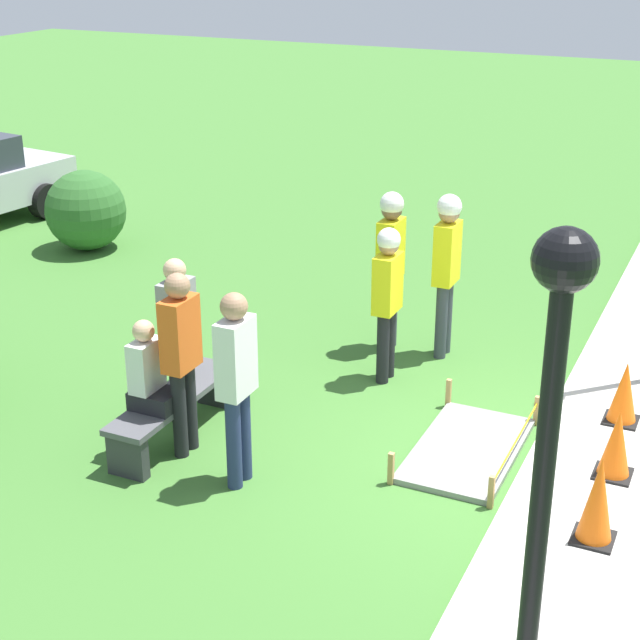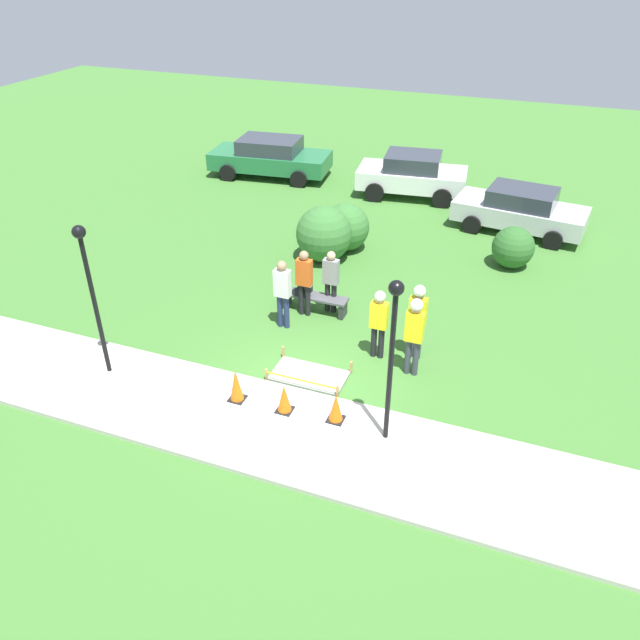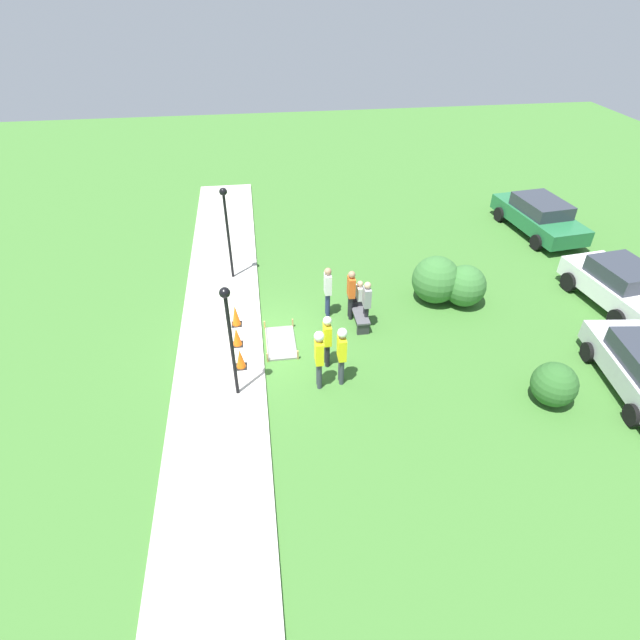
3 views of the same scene
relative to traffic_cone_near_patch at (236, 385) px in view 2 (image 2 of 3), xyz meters
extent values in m
plane|color=#3D702D|center=(1.04, 0.82, -0.48)|extent=(60.00, 60.00, 0.00)
cube|color=#BCB7AD|center=(1.04, -0.52, -0.43)|extent=(28.00, 2.68, 0.10)
cube|color=gray|center=(1.09, 1.40, -0.45)|extent=(1.69, 0.94, 0.06)
cube|color=tan|center=(0.25, 0.93, -0.32)|extent=(0.05, 0.05, 0.32)
cube|color=tan|center=(1.94, 0.93, -0.32)|extent=(0.05, 0.05, 0.32)
cube|color=tan|center=(0.25, 1.87, -0.32)|extent=(0.05, 0.05, 0.32)
cube|color=tan|center=(1.94, 1.87, -0.32)|extent=(0.05, 0.05, 0.32)
cube|color=yellow|center=(1.09, 0.93, -0.24)|extent=(1.69, 0.00, 0.04)
cube|color=black|center=(0.00, 0.00, -0.36)|extent=(0.34, 0.34, 0.02)
cone|color=orange|center=(0.00, 0.00, 0.02)|extent=(0.29, 0.29, 0.74)
cube|color=black|center=(1.09, 0.03, -0.36)|extent=(0.34, 0.34, 0.02)
cone|color=orange|center=(1.09, 0.03, -0.03)|extent=(0.29, 0.29, 0.64)
cube|color=black|center=(2.19, 0.13, -0.36)|extent=(0.34, 0.34, 0.02)
cone|color=orange|center=(2.19, 0.13, -0.04)|extent=(0.29, 0.29, 0.63)
cube|color=#2D2D33|center=(-0.64, 4.13, -0.27)|extent=(0.12, 0.40, 0.42)
cube|color=#2D2D33|center=(0.95, 4.13, -0.27)|extent=(0.12, 0.40, 0.42)
cube|color=#4C4C51|center=(0.16, 4.13, -0.03)|extent=(1.79, 0.44, 0.06)
cube|color=black|center=(-0.15, 4.13, 0.09)|extent=(0.34, 0.44, 0.18)
cube|color=silver|center=(-0.15, 4.21, 0.43)|extent=(0.36, 0.20, 0.50)
sphere|color=tan|center=(-0.15, 4.21, 0.78)|extent=(0.21, 0.21, 0.21)
cylinder|color=black|center=(2.21, 2.73, -0.07)|extent=(0.14, 0.14, 0.82)
cylinder|color=black|center=(2.39, 2.73, -0.07)|extent=(0.14, 0.14, 0.82)
cube|color=yellow|center=(2.30, 2.73, 0.67)|extent=(0.40, 0.22, 0.65)
sphere|color=#A37A5B|center=(2.30, 2.73, 1.11)|extent=(0.22, 0.22, 0.22)
sphere|color=white|center=(2.30, 2.73, 1.17)|extent=(0.26, 0.26, 0.26)
cylinder|color=#383D47|center=(3.12, 2.36, -0.02)|extent=(0.14, 0.14, 0.91)
cylinder|color=#383D47|center=(3.30, 2.36, -0.02)|extent=(0.14, 0.14, 0.91)
cube|color=yellow|center=(3.21, 2.36, 0.79)|extent=(0.40, 0.22, 0.72)
sphere|color=#A37A5B|center=(3.21, 2.36, 1.27)|extent=(0.25, 0.25, 0.25)
sphere|color=white|center=(3.21, 2.36, 1.34)|extent=(0.28, 0.28, 0.28)
cylinder|color=#383D47|center=(3.03, 3.01, -0.03)|extent=(0.14, 0.14, 0.90)
cylinder|color=#383D47|center=(3.21, 3.01, -0.03)|extent=(0.14, 0.14, 0.90)
cube|color=yellow|center=(3.12, 3.01, 0.77)|extent=(0.40, 0.22, 0.71)
sphere|color=brown|center=(3.12, 3.01, 1.25)|extent=(0.24, 0.24, 0.24)
sphere|color=white|center=(3.12, 3.01, 1.32)|extent=(0.28, 0.28, 0.28)
cylinder|color=black|center=(-0.12, 3.89, -0.03)|extent=(0.14, 0.14, 0.89)
cylinder|color=black|center=(0.06, 3.89, -0.03)|extent=(0.14, 0.14, 0.89)
cube|color=#E55B1E|center=(-0.03, 3.89, 0.77)|extent=(0.40, 0.22, 0.71)
sphere|color=#A37A5B|center=(-0.03, 3.89, 1.24)|extent=(0.24, 0.24, 0.24)
cylinder|color=navy|center=(-0.39, 3.14, -0.03)|extent=(0.14, 0.14, 0.90)
cylinder|color=navy|center=(-0.21, 3.14, -0.03)|extent=(0.14, 0.14, 0.90)
cube|color=silver|center=(-0.30, 3.14, 0.78)|extent=(0.40, 0.22, 0.71)
sphere|color=#A37A5B|center=(-0.30, 3.14, 1.26)|extent=(0.24, 0.24, 0.24)
cylinder|color=black|center=(0.46, 4.29, -0.05)|extent=(0.14, 0.14, 0.84)
cylinder|color=black|center=(0.64, 4.29, -0.05)|extent=(0.14, 0.14, 0.84)
cube|color=gray|center=(0.55, 4.29, 0.70)|extent=(0.40, 0.22, 0.67)
sphere|color=tan|center=(0.55, 4.29, 1.15)|extent=(0.23, 0.23, 0.23)
cylinder|color=black|center=(3.28, 0.02, 1.26)|extent=(0.10, 0.10, 3.27)
sphere|color=black|center=(3.28, 0.02, 2.99)|extent=(0.28, 0.28, 0.28)
cylinder|color=black|center=(-3.20, -0.12, 1.29)|extent=(0.10, 0.10, 3.32)
sphere|color=black|center=(-3.20, -0.12, 3.05)|extent=(0.28, 0.28, 0.28)
cube|color=#BCBCC1|center=(4.62, 11.42, 0.14)|extent=(4.41, 2.27, 0.63)
cube|color=#2D333D|center=(4.62, 11.42, 0.73)|extent=(2.29, 1.80, 0.54)
cylinder|color=black|center=(6.03, 12.13, -0.17)|extent=(0.63, 0.31, 0.61)
cylinder|color=black|center=(5.81, 10.39, -0.17)|extent=(0.63, 0.31, 0.61)
cylinder|color=black|center=(3.43, 12.46, -0.17)|extent=(0.63, 0.31, 0.61)
cylinder|color=black|center=(3.21, 10.72, -0.17)|extent=(0.63, 0.31, 0.61)
cube|color=white|center=(0.48, 13.37, 0.21)|extent=(4.20, 2.34, 0.68)
cube|color=#2D333D|center=(0.48, 13.37, 0.84)|extent=(2.18, 1.87, 0.57)
cylinder|color=black|center=(1.60, 14.44, -0.12)|extent=(0.73, 0.32, 0.70)
cylinder|color=black|center=(1.82, 12.59, -0.12)|extent=(0.73, 0.32, 0.70)
cylinder|color=black|center=(-0.87, 14.14, -0.12)|extent=(0.73, 0.32, 0.70)
cylinder|color=black|center=(-0.64, 12.29, -0.12)|extent=(0.73, 0.32, 0.70)
cube|color=#236B3D|center=(-5.44, 13.48, 0.18)|extent=(4.97, 2.45, 0.66)
cube|color=#2D333D|center=(-5.44, 13.48, 0.79)|extent=(2.57, 1.95, 0.56)
cylinder|color=black|center=(-4.07, 14.60, -0.15)|extent=(0.68, 0.31, 0.66)
cylinder|color=black|center=(-3.85, 12.69, -0.15)|extent=(0.68, 0.31, 0.66)
cylinder|color=black|center=(-7.02, 14.27, -0.15)|extent=(0.68, 0.31, 0.66)
cylinder|color=black|center=(-6.80, 12.35, -0.15)|extent=(0.68, 0.31, 0.66)
sphere|color=#2D6028|center=(4.72, 8.66, 0.15)|extent=(1.25, 1.25, 1.25)
sphere|color=#387033|center=(-0.69, 7.09, 0.37)|extent=(1.70, 1.70, 1.70)
sphere|color=#387033|center=(-0.32, 8.04, 0.26)|extent=(1.48, 1.48, 1.48)
camera|label=1|loc=(-7.05, -0.81, 4.33)|focal=55.00mm
camera|label=2|loc=(5.37, -9.07, 8.15)|focal=35.00mm
camera|label=3|loc=(13.76, 0.90, 9.59)|focal=28.00mm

